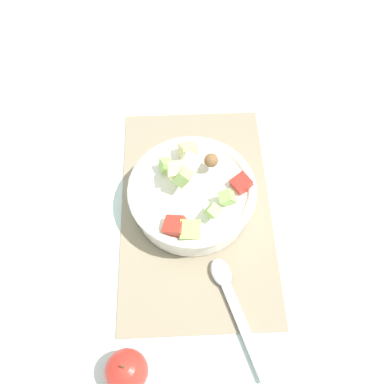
# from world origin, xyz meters

# --- Properties ---
(ground_plane) EXTENTS (2.40, 2.40, 0.00)m
(ground_plane) POSITION_xyz_m (0.00, 0.00, 0.00)
(ground_plane) COLOR silver
(placemat) EXTENTS (0.50, 0.30, 0.01)m
(placemat) POSITION_xyz_m (0.00, 0.00, 0.00)
(placemat) COLOR gray
(placemat) RESTS_ON ground_plane
(salad_bowl) EXTENTS (0.25, 0.25, 0.13)m
(salad_bowl) POSITION_xyz_m (0.01, 0.01, 0.05)
(salad_bowl) COLOR white
(salad_bowl) RESTS_ON placemat
(serving_spoon) EXTENTS (0.22, 0.09, 0.01)m
(serving_spoon) POSITION_xyz_m (-0.19, -0.05, 0.01)
(serving_spoon) COLOR #B7B7BC
(serving_spoon) RESTS_ON placemat
(whole_apple) EXTENTS (0.07, 0.07, 0.08)m
(whole_apple) POSITION_xyz_m (-0.31, 0.13, 0.04)
(whole_apple) COLOR red
(whole_apple) RESTS_ON ground_plane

